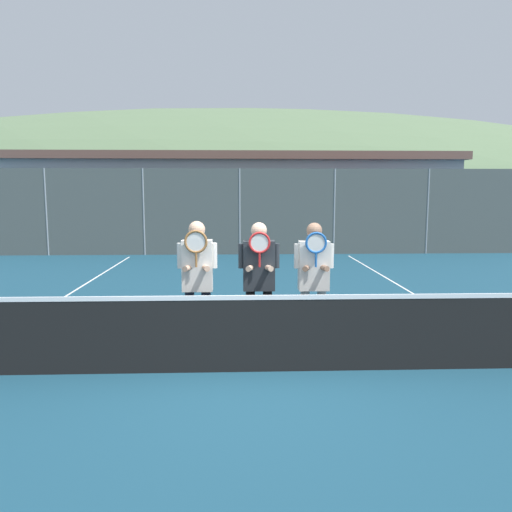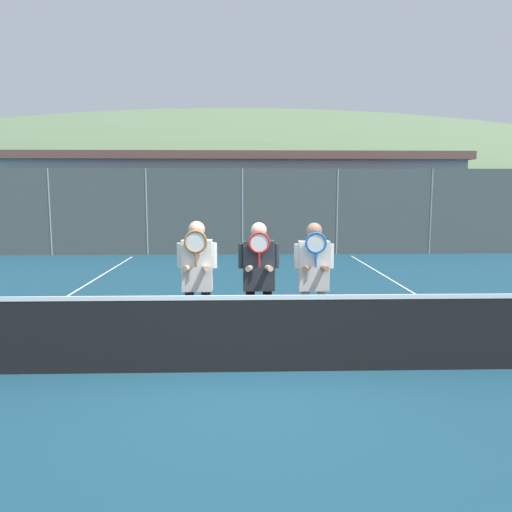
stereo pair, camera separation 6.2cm
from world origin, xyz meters
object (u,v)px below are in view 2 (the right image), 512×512
car_left_of_center (199,224)px  player_leftmost (197,275)px  player_center_left (259,275)px  car_right_of_center (433,222)px  car_far_left (78,225)px  player_center_right (314,276)px  car_center (317,224)px

car_left_of_center → player_leftmost: bearing=-85.4°
player_leftmost → player_center_left: size_ratio=1.01×
player_leftmost → car_left_of_center: bearing=94.6°
player_leftmost → player_center_left: 0.85m
car_right_of_center → car_far_left: bearing=-179.7°
player_center_left → player_center_right: size_ratio=1.00×
car_left_of_center → player_center_left: bearing=-81.8°
car_far_left → car_center: car_center is taller
player_center_left → car_center: 14.01m
player_center_right → car_right_of_center: size_ratio=0.41×
player_leftmost → player_center_left: (0.85, 0.07, -0.01)m
player_center_right → car_left_of_center: (-2.72, 13.64, -0.16)m
player_leftmost → player_center_right: (1.61, 0.07, -0.02)m
player_center_right → car_center: (2.11, 13.71, -0.20)m
car_left_of_center → car_center: bearing=0.9°
player_center_left → player_center_right: player_center_left is taller
car_left_of_center → car_far_left: bearing=-178.3°
player_center_right → car_far_left: (-7.61, 13.49, -0.20)m
player_center_left → car_left_of_center: 13.77m
player_center_right → car_left_of_center: player_center_right is taller
car_center → car_right_of_center: 4.81m
car_right_of_center → car_center: bearing=178.3°
car_left_of_center → car_right_of_center: (9.64, -0.07, 0.05)m
player_leftmost → car_center: bearing=74.9°
car_far_left → car_center: (9.71, 0.22, 0.00)m
player_center_left → car_left_of_center: player_center_left is taller
car_far_left → car_left_of_center: car_left_of_center is taller
player_center_right → car_right_of_center: 15.23m
player_leftmost → player_center_left: bearing=4.8°
player_center_left → player_leftmost: bearing=-175.2°
player_leftmost → car_left_of_center: (-1.11, 13.70, -0.19)m
car_left_of_center → car_center: (4.83, 0.07, -0.03)m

